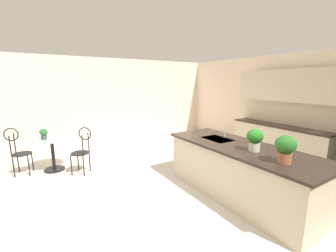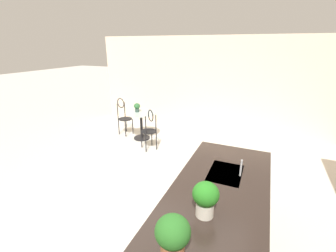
{
  "view_description": "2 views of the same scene",
  "coord_description": "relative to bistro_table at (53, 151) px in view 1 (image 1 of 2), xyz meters",
  "views": [
    {
      "loc": [
        2.7,
        -2.12,
        2.0
      ],
      "look_at": [
        -0.69,
        0.01,
        1.18
      ],
      "focal_mm": 23.59,
      "sensor_mm": 36.0,
      "label": 1
    },
    {
      "loc": [
        2.36,
        1.18,
        2.46
      ],
      "look_at": [
        -1.03,
        -0.28,
        1.13
      ],
      "focal_mm": 24.37,
      "sensor_mm": 36.0,
      "label": 2
    }
  ],
  "objects": [
    {
      "name": "ground_plane",
      "position": [
        2.72,
        1.8,
        -0.45
      ],
      "size": [
        40.0,
        40.0,
        0.0
      ],
      "primitive_type": "plane",
      "color": "beige"
    },
    {
      "name": "wall_back",
      "position": [
        2.72,
        5.46,
        0.9
      ],
      "size": [
        9.0,
        0.12,
        2.7
      ],
      "primitive_type": "cube",
      "color": "beige",
      "rests_on": "ground"
    },
    {
      "name": "wall_left_window",
      "position": [
        -1.54,
        1.8,
        0.9
      ],
      "size": [
        0.12,
        7.8,
        2.7
      ],
      "primitive_type": "cube",
      "color": "beige",
      "rests_on": "ground"
    },
    {
      "name": "kitchen_island",
      "position": [
        3.01,
        2.65,
        0.02
      ],
      "size": [
        2.8,
        1.06,
        0.92
      ],
      "color": "beige",
      "rests_on": "ground"
    },
    {
      "name": "back_counter_run",
      "position": [
        2.32,
        5.0,
        0.05
      ],
      "size": [
        2.44,
        0.64,
        1.52
      ],
      "color": "beige",
      "rests_on": "ground"
    },
    {
      "name": "upper_cabinet_run",
      "position": [
        2.32,
        4.98,
        1.45
      ],
      "size": [
        2.4,
        0.36,
        0.76
      ],
      "color": "beige",
      "rests_on": "back_counter_run"
    },
    {
      "name": "bistro_table",
      "position": [
        0.0,
        0.0,
        0.0
      ],
      "size": [
        0.8,
        0.8,
        0.74
      ],
      "color": "black",
      "rests_on": "ground"
    },
    {
      "name": "chair_near_window",
      "position": [
        -0.12,
        -0.64,
        0.13
      ],
      "size": [
        0.46,
        0.52,
        1.04
      ],
      "color": "black",
      "rests_on": "ground"
    },
    {
      "name": "chair_by_island",
      "position": [
        0.54,
        0.53,
        0.13
      ],
      "size": [
        0.53,
        0.53,
        1.04
      ],
      "color": "black",
      "rests_on": "ground"
    },
    {
      "name": "sink_faucet",
      "position": [
        2.47,
        2.83,
        0.58
      ],
      "size": [
        0.02,
        0.02,
        0.22
      ],
      "primitive_type": "cylinder",
      "color": "#B2B5BA",
      "rests_on": "kitchen_island"
    },
    {
      "name": "potted_plant_on_table",
      "position": [
        -0.04,
        -0.13,
        0.43
      ],
      "size": [
        0.17,
        0.17,
        0.24
      ],
      "color": "#385147",
      "rests_on": "bistro_table"
    },
    {
      "name": "potted_plant_counter_near",
      "position": [
        3.32,
        2.6,
        0.67
      ],
      "size": [
        0.25,
        0.25,
        0.35
      ],
      "color": "beige",
      "rests_on": "kitchen_island"
    },
    {
      "name": "potted_plant_counter_far",
      "position": [
        3.87,
        2.49,
        0.69
      ],
      "size": [
        0.27,
        0.27,
        0.38
      ],
      "color": "#9E603D",
      "rests_on": "kitchen_island"
    }
  ]
}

